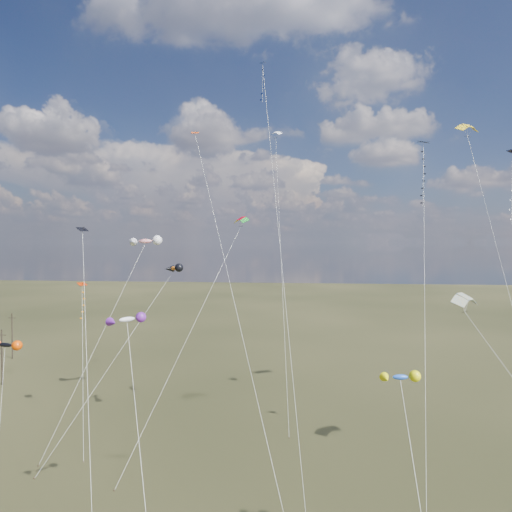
# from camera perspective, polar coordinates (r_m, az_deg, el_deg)

# --- Properties ---
(utility_pole_near) EXTENTS (1.40, 0.20, 8.00)m
(utility_pole_near) POSITION_cam_1_polar(r_m,az_deg,el_deg) (76.20, -29.18, -10.92)
(utility_pole_near) COLOR black
(utility_pole_near) RESTS_ON ground
(utility_pole_far) EXTENTS (1.40, 0.20, 8.00)m
(utility_pole_far) POSITION_cam_1_polar(r_m,az_deg,el_deg) (91.95, -28.18, -8.76)
(utility_pole_far) COLOR black
(utility_pole_far) RESTS_ON ground
(diamond_black_high) EXTENTS (6.53, 26.09, 31.43)m
(diamond_black_high) POSITION_cam_1_polar(r_m,az_deg,el_deg) (51.47, 20.18, 8.34)
(diamond_black_high) COLOR black
(diamond_black_high) RESTS_ON ground
(diamond_navy_tall) EXTENTS (5.71, 22.24, 41.73)m
(diamond_navy_tall) POSITION_cam_1_polar(r_m,az_deg,el_deg) (54.44, 1.14, 18.20)
(diamond_navy_tall) COLOR #091B4B
(diamond_navy_tall) RESTS_ON ground
(diamond_black_mid) EXTENTS (7.54, 13.25, 21.74)m
(diamond_black_mid) POSITION_cam_1_polar(r_m,az_deg,el_deg) (36.67, -20.57, -6.90)
(diamond_black_mid) COLOR black
(diamond_black_mid) RESTS_ON ground
(diamond_red_low) EXTENTS (5.05, 9.31, 15.97)m
(diamond_red_low) POSITION_cam_1_polar(r_m,az_deg,el_deg) (54.45, -20.88, -6.10)
(diamond_red_low) COLOR #AE2400
(diamond_red_low) RESTS_ON ground
(diamond_orange_center) EXTENTS (11.89, 21.04, 32.19)m
(diamond_orange_center) POSITION_cam_1_polar(r_m,az_deg,el_deg) (41.14, -4.70, 2.77)
(diamond_orange_center) COLOR #DC4109
(diamond_orange_center) RESTS_ON ground
(parafoil_yellow) EXTENTS (3.04, 21.81, 34.35)m
(parafoil_yellow) POSITION_cam_1_polar(r_m,az_deg,el_deg) (58.51, 24.98, 14.43)
(parafoil_yellow) COLOR gold
(parafoil_yellow) RESTS_ON ground
(parafoil_blue_white) EXTENTS (4.26, 26.07, 38.32)m
(parafoil_blue_white) POSITION_cam_1_polar(r_m,az_deg,el_deg) (73.96, 2.49, 14.89)
(parafoil_blue_white) COLOR blue
(parafoil_blue_white) RESTS_ON ground
(parafoil_striped) EXTENTS (9.55, 12.11, 16.49)m
(parafoil_striped) POSITION_cam_1_polar(r_m,az_deg,el_deg) (44.08, 24.69, -4.64)
(parafoil_striped) COLOR yellow
(parafoil_striped) RESTS_ON ground
(parafoil_tricolor) EXTENTS (9.67, 15.16, 23.60)m
(parafoil_tricolor) POSITION_cam_1_polar(r_m,az_deg,el_deg) (49.91, -1.99, 4.51)
(parafoil_tricolor) COLOR gold
(parafoil_tricolor) RESTS_ON ground
(novelty_black_orange) EXTENTS (5.84, 8.09, 10.92)m
(novelty_black_orange) POSITION_cam_1_polar(r_m,az_deg,el_deg) (51.70, -28.89, -9.72)
(novelty_black_orange) COLOR black
(novelty_black_orange) RESTS_ON ground
(novelty_orange_black) EXTENTS (10.50, 12.36, 18.22)m
(novelty_orange_black) POSITION_cam_1_polar(r_m,az_deg,el_deg) (49.62, -10.29, -1.62)
(novelty_orange_black) COLOR orange
(novelty_orange_black) RESTS_ON ground
(novelty_white_purple) EXTENTS (6.42, 10.43, 15.46)m
(novelty_white_purple) POSITION_cam_1_polar(r_m,az_deg,el_deg) (33.27, -15.80, -7.79)
(novelty_white_purple) COLOR silver
(novelty_white_purple) RESTS_ON ground
(novelty_redwhite_stripe) EXTENTS (6.58, 16.27, 21.29)m
(novelty_redwhite_stripe) POSITION_cam_1_polar(r_m,az_deg,el_deg) (57.07, -13.70, 1.77)
(novelty_redwhite_stripe) COLOR red
(novelty_redwhite_stripe) RESTS_ON ground
(novelty_blue_yellow) EXTENTS (1.95, 10.47, 12.94)m
(novelty_blue_yellow) POSITION_cam_1_polar(r_m,az_deg,el_deg) (28.82, 17.64, -14.47)
(novelty_blue_yellow) COLOR blue
(novelty_blue_yellow) RESTS_ON ground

